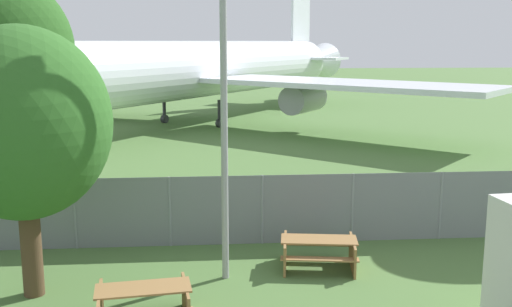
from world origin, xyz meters
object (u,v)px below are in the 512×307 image
picnic_bench_open_grass (144,300)px  tree_far_right (5,51)px  airplane (177,72)px  tree_left_of_cabin (22,124)px  picnic_bench_near_cabin (319,250)px

picnic_bench_open_grass → tree_far_right: size_ratio=0.27×
airplane → tree_left_of_cabin: airplane is taller
picnic_bench_open_grass → tree_left_of_cabin: tree_left_of_cabin is taller
tree_left_of_cabin → tree_far_right: size_ratio=0.78×
picnic_bench_near_cabin → tree_left_of_cabin: (-6.63, -1.07, 3.37)m
picnic_bench_open_grass → picnic_bench_near_cabin: bearing=33.3°
picnic_bench_near_cabin → picnic_bench_open_grass: (-4.04, -2.65, 0.00)m
picnic_bench_near_cabin → tree_far_right: (-9.01, 5.52, 4.79)m
picnic_bench_open_grass → tree_left_of_cabin: bearing=148.5°
airplane → picnic_bench_near_cabin: size_ratio=20.38×
airplane → tree_left_of_cabin: 26.22m
picnic_bench_near_cabin → tree_left_of_cabin: size_ratio=0.35×
tree_left_of_cabin → picnic_bench_near_cabin: bearing=9.1°
airplane → tree_far_right: airplane is taller
picnic_bench_near_cabin → tree_far_right: tree_far_right is taller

